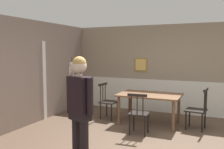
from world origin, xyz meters
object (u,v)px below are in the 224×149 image
object	(u,v)px
dining_table	(149,98)
person_figure	(80,103)
chair_at_table_head	(108,101)
chair_by_doorway	(198,109)
chair_near_window	(139,113)

from	to	relation	value
dining_table	person_figure	size ratio (longest dim) A/B	0.88
dining_table	chair_at_table_head	world-z (taller)	chair_at_table_head
person_figure	chair_by_doorway	bearing A→B (deg)	-98.68
chair_at_table_head	dining_table	bearing A→B (deg)	94.52
chair_by_doorway	dining_table	bearing A→B (deg)	96.51
dining_table	chair_at_table_head	distance (m)	1.17
dining_table	chair_near_window	distance (m)	0.91
chair_by_doorway	chair_at_table_head	distance (m)	2.32
dining_table	chair_at_table_head	bearing A→B (deg)	179.95
person_figure	dining_table	bearing A→B (deg)	-77.07
chair_near_window	chair_at_table_head	xyz separation A→B (m)	(-1.16, 0.89, 0.00)
dining_table	chair_by_doorway	size ratio (longest dim) A/B	1.57
dining_table	chair_at_table_head	size ratio (longest dim) A/B	1.60
chair_by_doorway	person_figure	world-z (taller)	person_figure
chair_by_doorway	chair_at_table_head	xyz separation A→B (m)	(-2.32, 0.00, -0.00)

